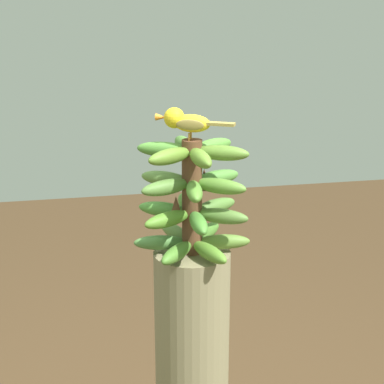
# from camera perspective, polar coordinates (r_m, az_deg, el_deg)

# --- Properties ---
(banana_bunch) EXTENTS (0.33, 0.32, 0.33)m
(banana_bunch) POSITION_cam_1_polar(r_m,az_deg,el_deg) (1.73, -0.00, -0.51)
(banana_bunch) COLOR brown
(banana_bunch) RESTS_ON banana_tree
(perched_bird) EXTENTS (0.20, 0.12, 0.08)m
(perched_bird) POSITION_cam_1_polar(r_m,az_deg,el_deg) (1.68, -0.69, 6.46)
(perched_bird) COLOR #C68933
(perched_bird) RESTS_ON banana_bunch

